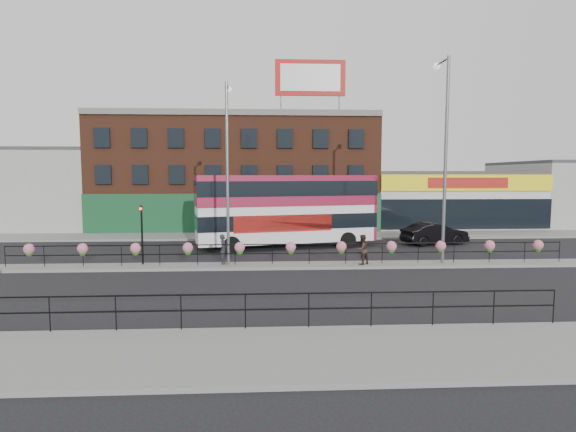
{
  "coord_description": "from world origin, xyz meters",
  "views": [
    {
      "loc": [
        -1.35,
        -23.9,
        4.97
      ],
      "look_at": [
        0.0,
        3.0,
        2.5
      ],
      "focal_mm": 28.0,
      "sensor_mm": 36.0,
      "label": 1
    }
  ],
  "objects_px": {
    "car": "(435,234)",
    "pedestrian_b": "(362,249)",
    "lamp_column_east": "(444,142)",
    "lamp_column_west": "(228,157)",
    "pedestrian_a": "(223,249)",
    "double_decker_bus": "(287,203)"
  },
  "relations": [
    {
      "from": "car",
      "to": "pedestrian_b",
      "type": "bearing_deg",
      "value": 123.18
    },
    {
      "from": "pedestrian_b",
      "to": "lamp_column_east",
      "type": "relative_size",
      "value": 0.15
    },
    {
      "from": "pedestrian_b",
      "to": "lamp_column_west",
      "type": "bearing_deg",
      "value": -35.55
    },
    {
      "from": "car",
      "to": "lamp_column_west",
      "type": "height_order",
      "value": "lamp_column_west"
    },
    {
      "from": "car",
      "to": "pedestrian_b",
      "type": "height_order",
      "value": "pedestrian_b"
    },
    {
      "from": "pedestrian_a",
      "to": "lamp_column_west",
      "type": "bearing_deg",
      "value": -71.02
    },
    {
      "from": "lamp_column_west",
      "to": "lamp_column_east",
      "type": "distance_m",
      "value": 11.73
    },
    {
      "from": "double_decker_bus",
      "to": "lamp_column_west",
      "type": "xyz_separation_m",
      "value": [
        -3.48,
        -6.29,
        2.86
      ]
    },
    {
      "from": "lamp_column_west",
      "to": "car",
      "type": "bearing_deg",
      "value": 26.66
    },
    {
      "from": "car",
      "to": "pedestrian_a",
      "type": "distance_m",
      "value": 16.07
    },
    {
      "from": "lamp_column_west",
      "to": "lamp_column_east",
      "type": "bearing_deg",
      "value": -0.54
    },
    {
      "from": "car",
      "to": "pedestrian_a",
      "type": "xyz_separation_m",
      "value": [
        -14.39,
        -7.16,
        0.18
      ]
    },
    {
      "from": "car",
      "to": "pedestrian_a",
      "type": "bearing_deg",
      "value": 101.82
    },
    {
      "from": "pedestrian_b",
      "to": "lamp_column_east",
      "type": "distance_m",
      "value": 7.33
    },
    {
      "from": "pedestrian_a",
      "to": "pedestrian_b",
      "type": "xyz_separation_m",
      "value": [
        7.49,
        -0.45,
        -0.0
      ]
    },
    {
      "from": "double_decker_bus",
      "to": "lamp_column_east",
      "type": "relative_size",
      "value": 1.13
    },
    {
      "from": "double_decker_bus",
      "to": "lamp_column_west",
      "type": "distance_m",
      "value": 7.74
    },
    {
      "from": "car",
      "to": "pedestrian_b",
      "type": "xyz_separation_m",
      "value": [
        -6.89,
        -7.61,
        0.18
      ]
    },
    {
      "from": "pedestrian_b",
      "to": "lamp_column_west",
      "type": "relative_size",
      "value": 0.17
    },
    {
      "from": "double_decker_bus",
      "to": "lamp_column_west",
      "type": "bearing_deg",
      "value": -118.94
    },
    {
      "from": "pedestrian_b",
      "to": "car",
      "type": "bearing_deg",
      "value": -163.58
    },
    {
      "from": "pedestrian_b",
      "to": "lamp_column_west",
      "type": "height_order",
      "value": "lamp_column_west"
    }
  ]
}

